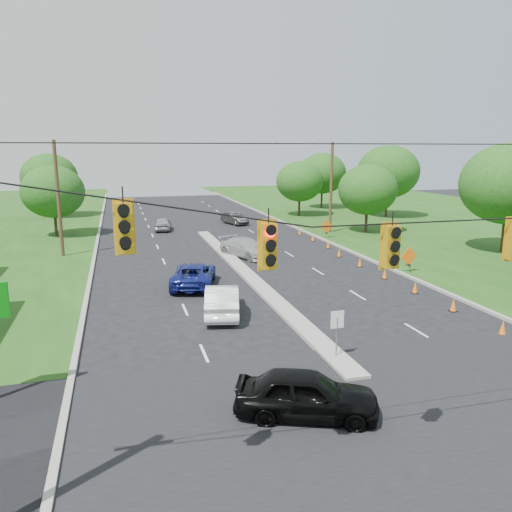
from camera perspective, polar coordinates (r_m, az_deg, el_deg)
name	(u,v)px	position (r m, az deg, el deg)	size (l,w,h in m)	color
ground	(423,443)	(16.09, 18.53, -19.57)	(160.00, 160.00, 0.00)	black
cross_street	(423,443)	(16.09, 18.53, -19.57)	(160.00, 14.00, 0.02)	black
curb_left	(95,255)	(42.04, -17.93, 0.14)	(0.25, 110.00, 0.16)	gray
curb_right	(328,242)	(45.76, 8.20, 1.55)	(0.25, 110.00, 0.16)	gray
median	(244,273)	(34.19, -1.34, -1.92)	(1.00, 34.00, 0.18)	gray
median_sign	(337,325)	(20.17, 9.26, -7.82)	(0.55, 0.06, 2.05)	gray
signal_span	(459,285)	(13.38, 22.15, -3.14)	(25.60, 0.32, 9.00)	#422D1C
utility_pole_far_left	(58,199)	(41.57, -21.65, 6.04)	(0.28, 0.28, 9.00)	#422D1C
utility_pole_far_right	(331,188)	(50.69, 8.59, 7.69)	(0.28, 0.28, 9.00)	#422D1C
cone_1	(503,328)	(25.47, 26.37, -7.35)	(0.32, 0.32, 0.70)	orange
cone_2	(453,305)	(28.01, 21.63, -5.23)	(0.32, 0.32, 0.70)	orange
cone_3	(415,287)	(30.74, 17.73, -3.44)	(0.32, 0.32, 0.70)	orange
cone_4	(385,273)	(33.62, 14.50, -1.94)	(0.32, 0.32, 0.70)	orange
cone_5	(360,262)	(36.60, 11.78, -0.68)	(0.32, 0.32, 0.70)	orange
cone_6	(339,252)	(39.66, 9.49, 0.40)	(0.32, 0.32, 0.70)	orange
cone_7	(328,244)	(43.03, 8.26, 1.35)	(0.32, 0.32, 0.70)	orange
cone_8	(313,237)	(46.20, 6.52, 2.14)	(0.32, 0.32, 0.70)	orange
cone_9	(300,231)	(49.42, 5.01, 2.82)	(0.32, 0.32, 0.70)	orange
work_sign_1	(409,257)	(35.49, 17.06, -0.13)	(1.27, 0.58, 1.37)	black
work_sign_2	(326,227)	(47.67, 8.05, 3.31)	(1.27, 0.58, 1.37)	black
tree_5	(53,192)	(51.65, -22.19, 6.83)	(5.88, 5.88, 6.86)	black
tree_6	(49,177)	(66.72, -22.55, 8.33)	(6.72, 6.72, 7.84)	black
tree_8	(509,184)	(44.87, 26.90, 7.35)	(7.56, 7.56, 8.82)	black
tree_9	(368,190)	(51.34, 12.64, 7.40)	(5.88, 5.88, 6.86)	black
tree_10	(388,172)	(63.88, 14.86, 9.28)	(7.56, 7.56, 8.82)	black
tree_11	(322,173)	(71.96, 7.59, 9.35)	(6.72, 6.72, 7.84)	black
tree_12	(300,181)	(63.28, 5.01, 8.48)	(5.88, 5.88, 6.86)	black
black_sedan	(306,394)	(16.29, 5.78, -15.44)	(1.81, 4.50, 1.53)	black
white_sedan	(222,300)	(25.52, -3.90, -5.02)	(1.65, 4.74, 1.56)	white
blue_pickup	(194,275)	(30.93, -7.13, -2.12)	(2.43, 5.28, 1.47)	navy
silver_car_far	(246,248)	(39.04, -1.16, 0.95)	(2.05, 5.05, 1.47)	#A5A5A5
silver_car_oncoming	(163,224)	(52.83, -10.58, 3.63)	(1.61, 4.01, 1.37)	gray
dark_car_receding	(234,218)	(56.33, -2.49, 4.32)	(1.42, 4.07, 1.34)	black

